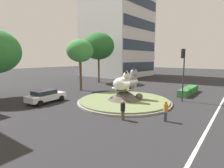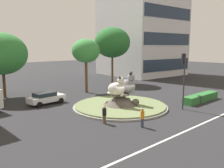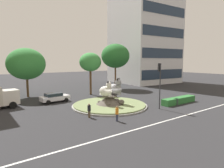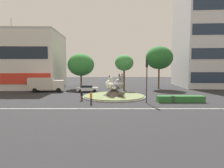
# 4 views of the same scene
# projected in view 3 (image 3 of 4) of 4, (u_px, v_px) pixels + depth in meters

# --- Properties ---
(ground_plane) EXTENTS (160.00, 160.00, 0.00)m
(ground_plane) POSITION_uv_depth(u_px,v_px,m) (110.00, 106.00, 26.36)
(ground_plane) COLOR #28282B
(lane_centreline) EXTENTS (112.00, 0.20, 0.01)m
(lane_centreline) POSITION_uv_depth(u_px,v_px,m) (159.00, 123.00, 19.19)
(lane_centreline) COLOR silver
(lane_centreline) RESTS_ON ground
(roundabout_island) EXTENTS (10.43, 10.43, 1.52)m
(roundabout_island) POSITION_uv_depth(u_px,v_px,m) (110.00, 103.00, 26.30)
(roundabout_island) COLOR gray
(roundabout_island) RESTS_ON ground
(cat_statue_white) EXTENTS (1.83, 2.40, 2.17)m
(cat_statue_white) POSITION_uv_depth(u_px,v_px,m) (106.00, 90.00, 25.43)
(cat_statue_white) COLOR silver
(cat_statue_white) RESTS_ON roundabout_island
(cat_statue_grey) EXTENTS (2.14, 2.78, 2.47)m
(cat_statue_grey) POSITION_uv_depth(u_px,v_px,m) (115.00, 89.00, 26.38)
(cat_statue_grey) COLOR gray
(cat_statue_grey) RESTS_ON roundabout_island
(traffic_light_mast) EXTENTS (0.35, 0.46, 5.96)m
(traffic_light_mast) POSITION_uv_depth(u_px,v_px,m) (160.00, 78.00, 24.38)
(traffic_light_mast) COLOR #2D2D33
(traffic_light_mast) RESTS_ON ground
(office_tower) EXTENTS (16.83, 16.84, 32.99)m
(office_tower) POSITION_uv_depth(u_px,v_px,m) (144.00, 26.00, 54.98)
(office_tower) COLOR silver
(office_tower) RESTS_ON ground
(clipped_hedge_strip) EXTENTS (6.58, 1.20, 0.90)m
(clipped_hedge_strip) POSITION_uv_depth(u_px,v_px,m) (179.00, 100.00, 27.99)
(clipped_hedge_strip) COLOR #2D7033
(clipped_hedge_strip) RESTS_ON ground
(broadleaf_tree_behind_island) EXTENTS (6.34, 6.34, 8.45)m
(broadleaf_tree_behind_island) POSITION_uv_depth(u_px,v_px,m) (26.00, 64.00, 32.25)
(broadleaf_tree_behind_island) COLOR brown
(broadleaf_tree_behind_island) RESTS_ON ground
(second_tree_near_tower) EXTENTS (6.36, 6.36, 10.10)m
(second_tree_near_tower) POSITION_uv_depth(u_px,v_px,m) (115.00, 56.00, 42.49)
(second_tree_near_tower) COLOR brown
(second_tree_near_tower) RESTS_ON ground
(third_tree_left) EXTENTS (4.02, 4.02, 7.78)m
(third_tree_left) POSITION_uv_depth(u_px,v_px,m) (90.00, 62.00, 34.59)
(third_tree_left) COLOR brown
(third_tree_left) RESTS_ON ground
(pedestrian_black_shirt) EXTENTS (0.37, 0.37, 1.60)m
(pedestrian_black_shirt) POSITION_uv_depth(u_px,v_px,m) (89.00, 110.00, 20.91)
(pedestrian_black_shirt) COLOR brown
(pedestrian_black_shirt) RESTS_ON ground
(pedestrian_orange_shirt) EXTENTS (0.33, 0.33, 1.63)m
(pedestrian_orange_shirt) POSITION_uv_depth(u_px,v_px,m) (117.00, 113.00, 19.62)
(pedestrian_orange_shirt) COLOR #33384C
(pedestrian_orange_shirt) RESTS_ON ground
(sedan_on_far_lane) EXTENTS (4.37, 2.24, 1.42)m
(sedan_on_far_lane) POSITION_uv_depth(u_px,v_px,m) (55.00, 97.00, 28.71)
(sedan_on_far_lane) COLOR silver
(sedan_on_far_lane) RESTS_ON ground
(litter_bin) EXTENTS (0.56, 0.56, 0.90)m
(litter_bin) POSITION_uv_depth(u_px,v_px,m) (176.00, 102.00, 26.95)
(litter_bin) COLOR #2D4233
(litter_bin) RESTS_ON ground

